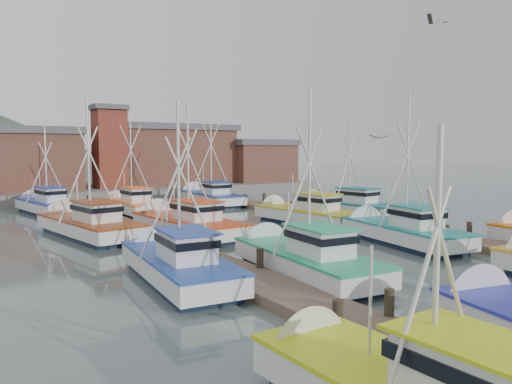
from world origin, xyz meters
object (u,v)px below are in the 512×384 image
lookout_tower (110,146)px  boat_8 (183,224)px  boat_12 (129,206)px  boat_4 (300,259)px

lookout_tower → boat_8: lookout_tower is taller
boat_8 → boat_12: boat_12 is taller
boat_4 → boat_12: bearing=94.6°
boat_4 → boat_12: size_ratio=0.94×
lookout_tower → boat_12: bearing=-99.8°
lookout_tower → boat_4: bearing=-93.8°
boat_4 → lookout_tower: bearing=91.3°
lookout_tower → boat_12: (-2.18, -12.60, -4.87)m
boat_12 → boat_4: bearing=-94.2°
boat_4 → boat_8: size_ratio=0.90×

